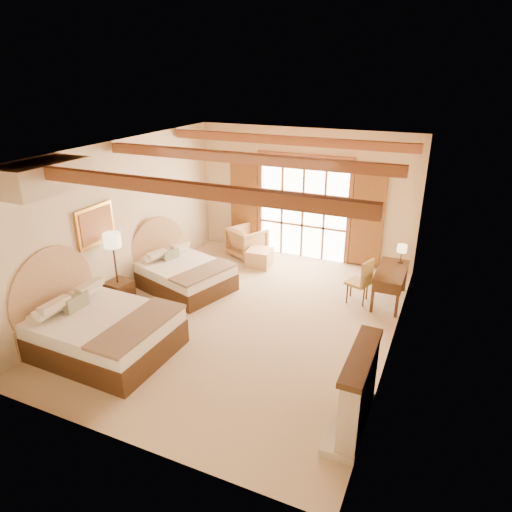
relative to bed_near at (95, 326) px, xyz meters
The scene contains 19 objects.
floor 2.73m from the bed_near, 46.81° to the left, with size 7.00×7.00×0.00m, color tan.
wall_back 5.88m from the bed_near, 71.34° to the left, with size 5.50×5.50×0.00m, color beige.
wall_left 2.45m from the bed_near, 114.71° to the left, with size 7.00×7.00×0.00m, color beige.
wall_right 5.13m from the bed_near, 23.16° to the left, with size 7.00×7.00×0.00m, color beige.
ceiling 3.85m from the bed_near, 46.81° to the left, with size 7.00×7.00×0.00m, color #AA6E3C.
ceiling_beams 3.77m from the bed_near, 46.81° to the left, with size 5.39×4.60×0.18m, color #945432, non-canonical shape.
french_doors 5.77m from the bed_near, 71.15° to the left, with size 3.95×0.08×2.60m.
fireplace 4.44m from the bed_near, ahead, with size 0.46×1.40×1.16m.
painting 1.97m from the bed_near, 125.21° to the left, with size 0.06×0.95×0.75m.
canopy_valance 2.56m from the bed_near, behind, with size 0.70×1.40×0.45m, color beige.
bed_near is the anchor object (origin of this frame).
bed_far 2.61m from the bed_near, 90.37° to the left, with size 2.30×1.93×1.25m.
nightstand 1.56m from the bed_near, 114.88° to the left, with size 0.44×0.44×0.53m, color #3F2410.
floor_lamp 1.76m from the bed_near, 115.43° to the left, with size 0.33×0.33×1.56m.
armchair 4.90m from the bed_near, 83.41° to the left, with size 0.80×0.83×0.75m, color #A57B48.
ottoman 4.56m from the bed_near, 75.87° to the left, with size 0.57×0.57×0.41m, color tan.
desk 5.74m from the bed_near, 41.55° to the left, with size 0.57×1.32×0.71m.
desk_chair 5.13m from the bed_near, 43.48° to the left, with size 0.54×0.53×0.96m.
desk_lamp 6.15m from the bed_near, 44.09° to the left, with size 0.20×0.20×0.39m.
Camera 1 is at (3.35, -6.95, 4.49)m, focal length 32.00 mm.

